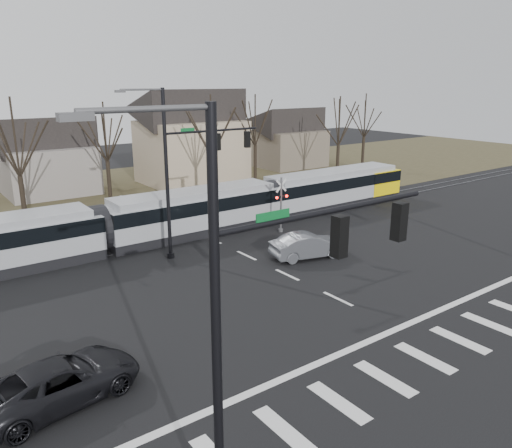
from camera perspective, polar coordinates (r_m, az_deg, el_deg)
ground at (r=24.49m, az=12.71°, el=-9.92°), size 140.00×140.00×0.00m
grass_verge at (r=50.32m, az=-15.67°, el=3.34°), size 140.00×28.00×0.01m
crosswalk at (r=22.41m, az=20.57°, el=-13.18°), size 27.00×2.60×0.01m
stop_line at (r=23.49m, az=16.05°, el=-11.34°), size 28.00×0.35×0.01m
lane_dashes at (r=36.19m, az=-6.55°, el=-1.01°), size 0.18×30.00×0.01m
rail_pair at (r=36.02m, az=-6.39°, el=-1.05°), size 90.00×1.52×0.06m
tram at (r=35.53m, az=-7.21°, el=1.53°), size 41.80×3.10×3.17m
sedan at (r=30.97m, az=5.98°, el=-2.46°), size 3.87×5.48×1.55m
suv at (r=18.94m, az=-21.40°, el=-16.39°), size 4.15×6.18×1.50m
signal_pole_near_left at (r=11.55m, az=2.22°, el=-8.88°), size 9.28×0.44×10.20m
signal_pole_far at (r=30.77m, az=-7.54°, el=6.82°), size 9.28×0.44×10.20m
rail_crossing_signal at (r=35.84m, az=2.88°, el=2.02°), size 1.08×0.36×4.00m
tree_row at (r=44.77m, az=-10.95°, el=8.63°), size 59.20×7.20×10.00m
house_b at (r=52.01m, az=-22.78°, el=7.54°), size 8.64×7.56×7.65m
house_c at (r=54.11m, az=-7.43°, el=10.27°), size 10.80×8.64×10.10m
house_d at (r=64.33m, az=3.66°, el=10.14°), size 8.64×7.56×7.65m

